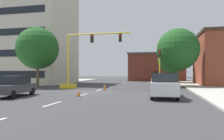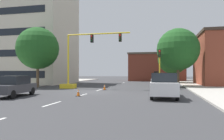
{
  "view_description": "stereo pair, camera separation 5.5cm",
  "coord_description": "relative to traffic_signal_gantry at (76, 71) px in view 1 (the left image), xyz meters",
  "views": [
    {
      "loc": [
        6.75,
        -21.25,
        2.06
      ],
      "look_at": [
        0.86,
        5.31,
        2.31
      ],
      "focal_mm": 34.61,
      "sensor_mm": 36.0,
      "label": 1
    },
    {
      "loc": [
        6.8,
        -21.24,
        2.06
      ],
      "look_at": [
        0.86,
        5.31,
        2.31
      ],
      "focal_mm": 34.61,
      "sensor_mm": 36.0,
      "label": 2
    }
  ],
  "objects": [
    {
      "name": "sidewalk_left",
      "position": [
        -9.49,
        3.85,
        -2.16
      ],
      "size": [
        6.0,
        56.0,
        0.14
      ],
      "primitive_type": "cube",
      "color": "#B2ADA3",
      "rests_on": "ground_plane"
    },
    {
      "name": "ground_plane",
      "position": [
        3.46,
        -4.15,
        -2.23
      ],
      "size": [
        160.0,
        160.0,
        0.0
      ],
      "primitive_type": "plane",
      "color": "#38383A"
    },
    {
      "name": "tree_right_mid",
      "position": [
        12.68,
        5.65,
        2.96
      ],
      "size": [
        5.81,
        5.81,
        8.1
      ],
      "color": "brown",
      "rests_on": "ground_plane"
    },
    {
      "name": "tree_left_near",
      "position": [
        -5.86,
        0.76,
        3.04
      ],
      "size": [
        5.65,
        5.65,
        8.1
      ],
      "color": "brown",
      "rests_on": "ground_plane"
    },
    {
      "name": "sedan_dark_gray_mid_left",
      "position": [
        -1.74,
        -9.52,
        -1.34
      ],
      "size": [
        2.27,
        4.65,
        1.74
      ],
      "color": "#3D3D42",
      "rests_on": "ground_plane"
    },
    {
      "name": "pickup_truck_white",
      "position": [
        10.51,
        -7.5,
        -1.25
      ],
      "size": [
        2.1,
        5.43,
        1.99
      ],
      "color": "white",
      "rests_on": "ground_plane"
    },
    {
      "name": "lane_stripe_seg_1",
      "position": [
        3.46,
        -12.65,
        -2.22
      ],
      "size": [
        0.16,
        2.4,
        0.01
      ],
      "primitive_type": "cube",
      "color": "silver",
      "rests_on": "ground_plane"
    },
    {
      "name": "traffic_cone_roadside_a",
      "position": [
        4.03,
        -1.46,
        -1.9
      ],
      "size": [
        0.36,
        0.36,
        0.67
      ],
      "color": "black",
      "rests_on": "ground_plane"
    },
    {
      "name": "lane_stripe_seg_5",
      "position": [
        3.46,
        9.35,
        -2.22
      ],
      "size": [
        0.16,
        2.4,
        0.01
      ],
      "primitive_type": "cube",
      "color": "silver",
      "rests_on": "ground_plane"
    },
    {
      "name": "lane_stripe_seg_2",
      "position": [
        3.46,
        -7.15,
        -2.22
      ],
      "size": [
        0.16,
        2.4,
        0.01
      ],
      "primitive_type": "cube",
      "color": "silver",
      "rests_on": "ground_plane"
    },
    {
      "name": "lane_stripe_seg_4",
      "position": [
        3.46,
        3.85,
        -2.22
      ],
      "size": [
        0.16,
        2.4,
        0.01
      ],
      "primitive_type": "cube",
      "color": "silver",
      "rests_on": "ground_plane"
    },
    {
      "name": "lane_stripe_seg_3",
      "position": [
        3.46,
        -1.65,
        -2.22
      ],
      "size": [
        0.16,
        2.4,
        0.01
      ],
      "primitive_type": "cube",
      "color": "silver",
      "rests_on": "ground_plane"
    },
    {
      "name": "sidewalk_right",
      "position": [
        16.41,
        3.85,
        -2.16
      ],
      "size": [
        6.0,
        56.0,
        0.14
      ],
      "primitive_type": "cube",
      "color": "#B2ADA3",
      "rests_on": "ground_plane"
    },
    {
      "name": "traffic_cone_roadside_b",
      "position": [
        3.46,
        -8.14,
        -1.92
      ],
      "size": [
        0.36,
        0.36,
        0.62
      ],
      "color": "black",
      "rests_on": "ground_plane"
    },
    {
      "name": "building_brick_center",
      "position": [
        9.46,
        26.07,
        1.0
      ],
      "size": [
        12.74,
        7.75,
        6.43
      ],
      "color": "brown",
      "rests_on": "ground_plane"
    },
    {
      "name": "traffic_signal_gantry",
      "position": [
        0.0,
        0.0,
        0.0
      ],
      "size": [
        8.78,
        1.2,
        6.83
      ],
      "color": "yellow",
      "rests_on": "ground_plane"
    },
    {
      "name": "building_tall_left",
      "position": [
        -12.89,
        9.7,
        6.35
      ],
      "size": [
        15.07,
        11.1,
        17.14
      ],
      "color": "beige",
      "rests_on": "ground_plane"
    },
    {
      "name": "traffic_light_pole_right",
      "position": [
        10.19,
        1.73,
        1.3
      ],
      "size": [
        0.32,
        0.47,
        4.8
      ],
      "color": "yellow",
      "rests_on": "ground_plane"
    },
    {
      "name": "lane_stripe_seg_6",
      "position": [
        3.46,
        14.85,
        -2.22
      ],
      "size": [
        0.16,
        2.4,
        0.01
      ],
      "primitive_type": "cube",
      "color": "silver",
      "rests_on": "ground_plane"
    },
    {
      "name": "tree_right_far",
      "position": [
        12.57,
        15.97,
        2.22
      ],
      "size": [
        5.53,
        5.53,
        7.22
      ],
      "color": "brown",
      "rests_on": "ground_plane"
    }
  ]
}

